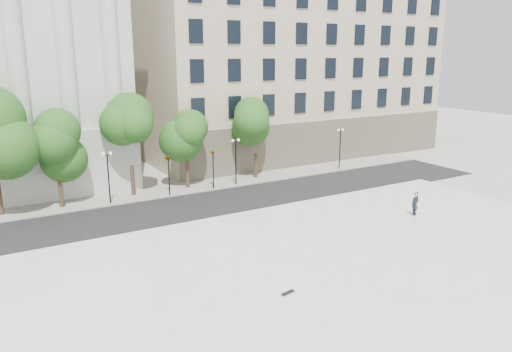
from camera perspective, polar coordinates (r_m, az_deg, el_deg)
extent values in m
plane|color=beige|center=(27.01, 9.23, -13.73)|extent=(160.00, 160.00, 0.00)
cube|color=white|center=(29.01, 5.40, -11.06)|extent=(44.00, 22.00, 0.45)
cube|color=black|center=(41.30, -6.91, -3.65)|extent=(60.00, 8.00, 0.02)
cube|color=#A09D94|center=(46.63, -9.91, -1.63)|extent=(60.00, 4.00, 0.12)
cube|color=#B7A88C|center=(67.36, 1.35, 12.36)|extent=(36.00, 26.00, 21.00)
cylinder|color=black|center=(44.46, -9.91, -0.15)|extent=(0.10, 0.10, 3.50)
imported|color=black|center=(43.99, -10.03, 2.54)|extent=(1.09, 1.89, 0.76)
cylinder|color=black|center=(46.10, -4.90, 0.52)|extent=(0.10, 0.10, 3.50)
imported|color=black|center=(45.65, -4.96, 3.07)|extent=(0.78, 1.75, 0.69)
imported|color=black|center=(39.63, 17.64, -3.96)|extent=(0.78, 1.84, 0.49)
cube|color=black|center=(26.29, 3.65, -13.17)|extent=(0.82, 0.36, 0.08)
cylinder|color=#382619|center=(43.45, -27.25, -2.17)|extent=(0.36, 0.36, 3.06)
cylinder|color=#382619|center=(43.61, -21.42, -1.70)|extent=(0.36, 0.36, 2.79)
sphere|color=#214914|center=(42.80, -21.87, 3.18)|extent=(4.08, 4.08, 4.08)
cylinder|color=#382619|center=(45.31, -13.90, -0.54)|extent=(0.36, 0.36, 2.82)
sphere|color=#214914|center=(44.52, -14.19, 4.23)|extent=(3.67, 3.67, 3.67)
cylinder|color=#382619|center=(46.87, -7.83, 0.16)|extent=(0.36, 0.36, 2.70)
sphere|color=#214914|center=(46.14, -7.98, 4.58)|extent=(3.70, 3.70, 3.70)
cylinder|color=#382619|center=(50.24, -0.01, 1.12)|extent=(0.36, 0.36, 2.51)
sphere|color=#214914|center=(49.59, -0.01, 4.95)|extent=(3.42, 3.42, 3.42)
cylinder|color=black|center=(43.18, -16.47, -0.43)|extent=(0.12, 0.12, 4.26)
cube|color=black|center=(42.72, -16.67, 2.33)|extent=(0.60, 0.06, 0.06)
sphere|color=white|center=(42.63, -17.07, 2.42)|extent=(0.28, 0.28, 0.28)
sphere|color=white|center=(42.77, -16.29, 2.51)|extent=(0.28, 0.28, 0.28)
cylinder|color=black|center=(47.39, -2.32, 1.42)|extent=(0.12, 0.12, 4.28)
cube|color=black|center=(46.96, -2.34, 3.97)|extent=(0.60, 0.06, 0.06)
sphere|color=white|center=(46.81, -2.67, 4.06)|extent=(0.28, 0.28, 0.28)
sphere|color=white|center=(47.09, -2.02, 4.12)|extent=(0.28, 0.28, 0.28)
cylinder|color=black|center=(54.44, 9.56, 2.88)|extent=(0.12, 0.12, 4.27)
cube|color=black|center=(54.08, 9.65, 5.10)|extent=(0.60, 0.06, 0.06)
sphere|color=white|center=(53.87, 9.41, 5.18)|extent=(0.28, 0.28, 0.28)
sphere|color=white|center=(54.26, 9.90, 5.23)|extent=(0.28, 0.28, 0.28)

